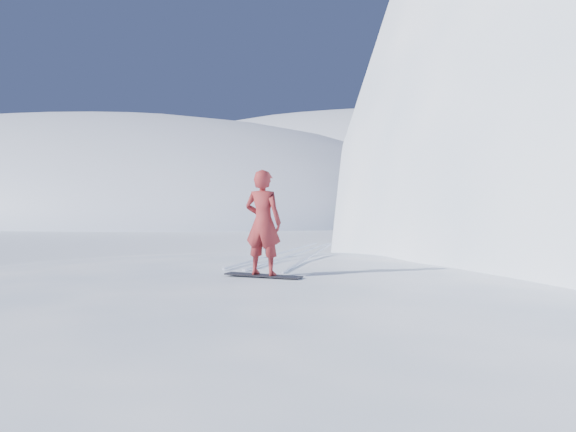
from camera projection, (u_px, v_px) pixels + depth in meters
name	position (u px, v px, depth m)	size (l,w,h in m)	color
near_ridge	(364.00, 406.00, 12.01)	(36.00, 28.00, 4.80)	white
far_ridge_a	(60.00, 210.00, 95.75)	(120.00, 70.00, 28.00)	white
far_ridge_c	(370.00, 204.00, 125.50)	(140.00, 90.00, 36.00)	white
wind_bumps	(269.00, 406.00, 11.97)	(16.00, 14.40, 1.00)	white
snowboard	(263.00, 275.00, 12.20)	(1.54, 0.29, 0.03)	black
snowboarder	(263.00, 222.00, 12.14)	(0.73, 0.48, 1.99)	maroon
vapor_plume	(33.00, 218.00, 75.32)	(9.52, 7.61, 6.66)	white
board_tracks	(294.00, 254.00, 15.77)	(2.15, 5.96, 0.04)	silver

